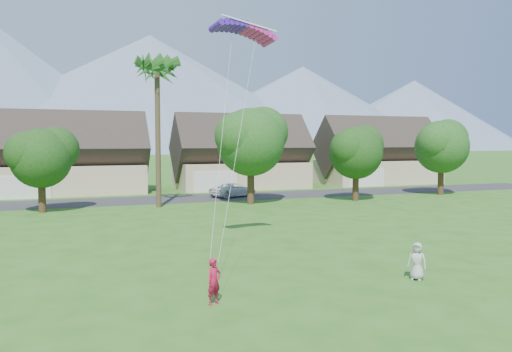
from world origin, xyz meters
name	(u,v)px	position (x,y,z in m)	size (l,w,h in m)	color
ground	(363,317)	(0.00, 0.00, 0.00)	(500.00, 500.00, 0.00)	#2D6019
street	(171,199)	(0.00, 34.00, 0.01)	(90.00, 7.00, 0.01)	#2D2D30
kite_flyer	(214,281)	(-4.12, 2.78, 0.79)	(0.57, 0.38, 1.57)	#AC1335
watcher	(417,261)	(4.28, 2.92, 0.75)	(0.74, 0.48, 1.51)	#BBBAB6
parked_car	(234,190)	(6.27, 34.00, 0.68)	(2.26, 4.90, 1.36)	white
mountain_ridge	(113,96)	(10.40, 260.00, 29.07)	(540.00, 240.00, 70.00)	slate
houses_row	(161,160)	(0.49, 42.99, 3.44)	(72.75, 8.19, 8.86)	beige
tree_row	(170,149)	(-1.14, 27.92, 4.89)	(62.27, 6.67, 8.45)	#47301C
fan_palm	(157,65)	(-2.00, 28.50, 11.80)	(3.00, 3.00, 13.80)	#4C3D26
parafoil_kite	(244,28)	(-0.74, 9.67, 10.93)	(3.40, 1.34, 0.50)	#4817B1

